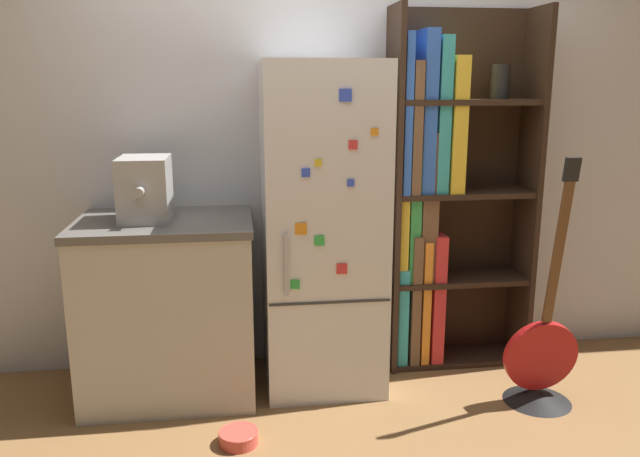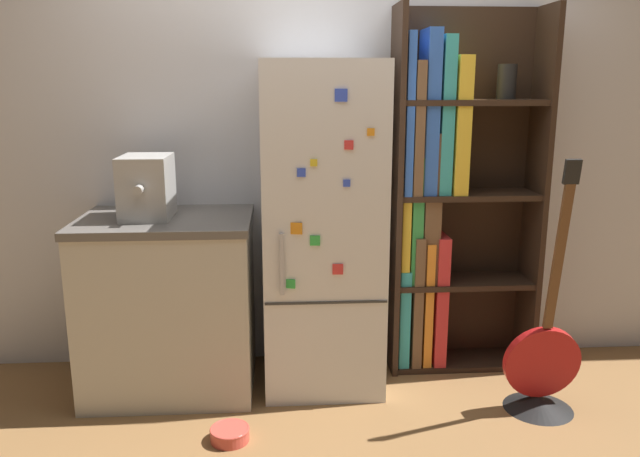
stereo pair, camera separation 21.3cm
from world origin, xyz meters
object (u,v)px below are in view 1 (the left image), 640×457
at_px(guitar, 540,370).
at_px(bookshelf, 438,199).
at_px(espresso_machine, 145,189).
at_px(refrigerator, 322,228).
at_px(pet_bowl, 238,437).

bearing_deg(guitar, bookshelf, 123.20).
bearing_deg(bookshelf, espresso_machine, -172.70).
relative_size(refrigerator, pet_bowl, 9.38).
bearing_deg(espresso_machine, pet_bowl, -53.07).
bearing_deg(guitar, refrigerator, 158.95).
bearing_deg(espresso_machine, guitar, -10.99).
height_order(refrigerator, pet_bowl, refrigerator).
bearing_deg(guitar, espresso_machine, 169.01).
height_order(refrigerator, espresso_machine, refrigerator).
relative_size(refrigerator, bookshelf, 0.86).
relative_size(bookshelf, pet_bowl, 10.97).
relative_size(espresso_machine, pet_bowl, 2.08).
distance_m(espresso_machine, pet_bowl, 1.25).
xyz_separation_m(refrigerator, pet_bowl, (-0.46, -0.59, -0.81)).
height_order(guitar, pet_bowl, guitar).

